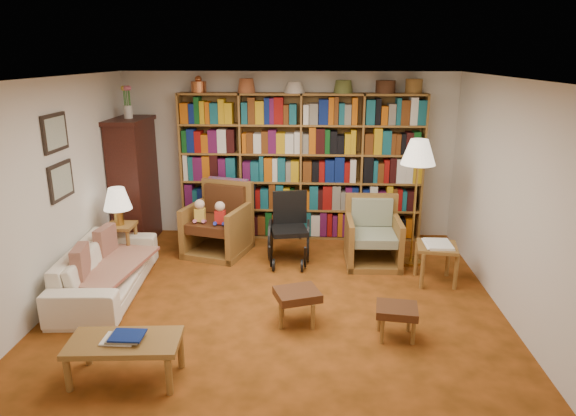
# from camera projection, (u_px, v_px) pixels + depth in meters

# --- Properties ---
(floor) EXTENTS (5.00, 5.00, 0.00)m
(floor) POSITION_uv_depth(u_px,v_px,m) (277.00, 306.00, 5.81)
(floor) COLOR #9D4B18
(floor) RESTS_ON ground
(ceiling) EXTENTS (5.00, 5.00, 0.00)m
(ceiling) POSITION_uv_depth(u_px,v_px,m) (275.00, 79.00, 5.10)
(ceiling) COLOR silver
(ceiling) RESTS_ON wall_back
(wall_back) EXTENTS (5.00, 0.00, 5.00)m
(wall_back) POSITION_uv_depth(u_px,v_px,m) (288.00, 155.00, 7.85)
(wall_back) COLOR silver
(wall_back) RESTS_ON floor
(wall_front) EXTENTS (5.00, 0.00, 5.00)m
(wall_front) POSITION_uv_depth(u_px,v_px,m) (244.00, 313.00, 3.06)
(wall_front) COLOR silver
(wall_front) RESTS_ON floor
(wall_left) EXTENTS (0.00, 5.00, 5.00)m
(wall_left) POSITION_uv_depth(u_px,v_px,m) (47.00, 196.00, 5.58)
(wall_left) COLOR silver
(wall_left) RESTS_ON floor
(wall_right) EXTENTS (0.00, 5.00, 5.00)m
(wall_right) POSITION_uv_depth(u_px,v_px,m) (516.00, 203.00, 5.33)
(wall_right) COLOR silver
(wall_right) RESTS_ON floor
(bookshelf) EXTENTS (3.60, 0.30, 2.42)m
(bookshelf) POSITION_uv_depth(u_px,v_px,m) (301.00, 163.00, 7.70)
(bookshelf) COLOR olive
(bookshelf) RESTS_ON floor
(curio_cabinet) EXTENTS (0.50, 0.95, 2.40)m
(curio_cabinet) POSITION_uv_depth(u_px,v_px,m) (134.00, 180.00, 7.57)
(curio_cabinet) COLOR #3A150F
(curio_cabinet) RESTS_ON floor
(framed_pictures) EXTENTS (0.03, 0.52, 0.97)m
(framed_pictures) POSITION_uv_depth(u_px,v_px,m) (58.00, 157.00, 5.76)
(framed_pictures) COLOR black
(framed_pictures) RESTS_ON wall_left
(sofa) EXTENTS (2.01, 0.91, 0.57)m
(sofa) POSITION_uv_depth(u_px,v_px,m) (107.00, 269.00, 6.10)
(sofa) COLOR white
(sofa) RESTS_ON floor
(sofa_throw) EXTENTS (0.84, 1.37, 0.04)m
(sofa_throw) POSITION_uv_depth(u_px,v_px,m) (111.00, 268.00, 6.09)
(sofa_throw) COLOR beige
(sofa_throw) RESTS_ON sofa
(cushion_left) EXTENTS (0.16, 0.38, 0.37)m
(cushion_left) POSITION_uv_depth(u_px,v_px,m) (106.00, 245.00, 6.39)
(cushion_left) COLOR maroon
(cushion_left) RESTS_ON sofa
(cushion_right) EXTENTS (0.18, 0.40, 0.38)m
(cushion_right) POSITION_uv_depth(u_px,v_px,m) (81.00, 268.00, 5.72)
(cushion_right) COLOR maroon
(cushion_right) RESTS_ON sofa
(side_table_lamp) EXTENTS (0.37, 0.37, 0.58)m
(side_table_lamp) POSITION_uv_depth(u_px,v_px,m) (121.00, 236.00, 6.80)
(side_table_lamp) COLOR olive
(side_table_lamp) RESTS_ON floor
(table_lamp) EXTENTS (0.37, 0.37, 0.50)m
(table_lamp) POSITION_uv_depth(u_px,v_px,m) (117.00, 200.00, 6.66)
(table_lamp) COLOR #B58B3A
(table_lamp) RESTS_ON side_table_lamp
(armchair_leather) EXTENTS (1.02, 1.03, 1.01)m
(armchair_leather) POSITION_uv_depth(u_px,v_px,m) (219.00, 223.00, 7.35)
(armchair_leather) COLOR olive
(armchair_leather) RESTS_ON floor
(armchair_sage) EXTENTS (0.73, 0.76, 0.90)m
(armchair_sage) POSITION_uv_depth(u_px,v_px,m) (372.00, 238.00, 6.97)
(armchair_sage) COLOR olive
(armchair_sage) RESTS_ON floor
(wheelchair) EXTENTS (0.55, 0.76, 0.96)m
(wheelchair) POSITION_uv_depth(u_px,v_px,m) (289.00, 230.00, 6.98)
(wheelchair) COLOR black
(wheelchair) RESTS_ON floor
(floor_lamp) EXTENTS (0.45, 0.45, 1.70)m
(floor_lamp) POSITION_uv_depth(u_px,v_px,m) (418.00, 157.00, 6.60)
(floor_lamp) COLOR #B58B3A
(floor_lamp) RESTS_ON floor
(side_table_papers) EXTENTS (0.54, 0.54, 0.52)m
(side_table_papers) POSITION_uv_depth(u_px,v_px,m) (437.00, 251.00, 6.31)
(side_table_papers) COLOR olive
(side_table_papers) RESTS_ON floor
(footstool_a) EXTENTS (0.54, 0.50, 0.37)m
(footstool_a) POSITION_uv_depth(u_px,v_px,m) (297.00, 297.00, 5.36)
(footstool_a) COLOR #4E2414
(footstool_a) RESTS_ON floor
(footstool_b) EXTENTS (0.44, 0.39, 0.34)m
(footstool_b) POSITION_uv_depth(u_px,v_px,m) (397.00, 312.00, 5.09)
(footstool_b) COLOR #4E2414
(footstool_b) RESTS_ON floor
(coffee_table) EXTENTS (0.99, 0.55, 0.43)m
(coffee_table) POSITION_uv_depth(u_px,v_px,m) (124.00, 345.00, 4.41)
(coffee_table) COLOR olive
(coffee_table) RESTS_ON floor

